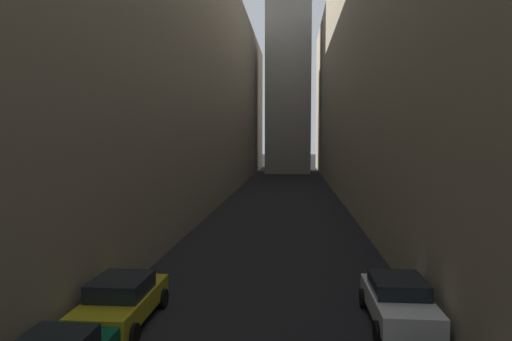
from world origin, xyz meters
name	(u,v)px	position (x,y,z in m)	size (l,w,h in m)	color
ground_plane	(281,208)	(0.00, 48.00, 0.00)	(264.00, 264.00, 0.00)	black
building_block_left	(135,76)	(-13.36, 50.00, 11.55)	(15.71, 108.00, 23.10)	#756B5B
building_block_right	(419,58)	(11.72, 50.00, 12.81)	(12.43, 108.00, 25.61)	gray
parked_car_left_far	(122,300)	(-4.40, 23.15, 0.79)	(2.02, 4.38, 1.52)	#A59919
parked_car_right_far	(399,300)	(4.40, 23.91, 0.77)	(2.01, 4.19, 1.47)	silver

